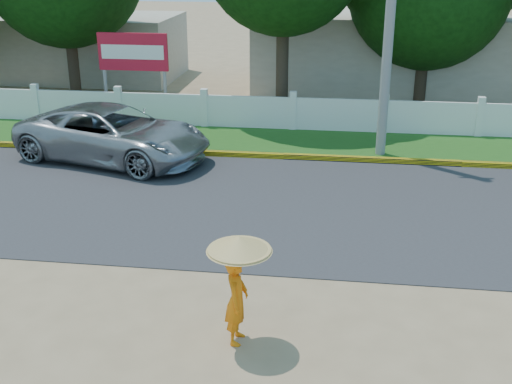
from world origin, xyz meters
TOP-DOWN VIEW (x-y plane):
  - ground at (0.00, 0.00)m, footprint 120.00×120.00m
  - road at (0.00, 4.50)m, footprint 60.00×7.00m
  - grass_verge at (0.00, 9.75)m, footprint 60.00×3.50m
  - curb at (0.00, 8.05)m, footprint 40.00×0.18m
  - fence at (0.00, 11.20)m, footprint 40.00×0.10m
  - building_near at (3.00, 18.00)m, footprint 10.00×6.00m
  - building_far at (-10.00, 19.00)m, footprint 8.00×5.00m
  - vehicle at (-4.82, 7.31)m, footprint 6.10×3.98m
  - monk_with_parasol at (0.14, -1.13)m, footprint 1.00×1.00m
  - billboard at (-5.74, 12.30)m, footprint 2.50×0.13m

SIDE VIEW (x-z plane):
  - ground at x=0.00m, z-range 0.00..0.00m
  - road at x=0.00m, z-range 0.00..0.02m
  - grass_verge at x=0.00m, z-range 0.00..0.03m
  - curb at x=0.00m, z-range 0.00..0.16m
  - fence at x=0.00m, z-range 0.00..1.10m
  - vehicle at x=-4.82m, z-range 0.00..1.56m
  - monk_with_parasol at x=0.14m, z-range 0.27..2.09m
  - building_far at x=-10.00m, z-range 0.00..2.80m
  - building_near at x=3.00m, z-range 0.00..3.20m
  - billboard at x=-5.74m, z-range 0.67..3.62m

